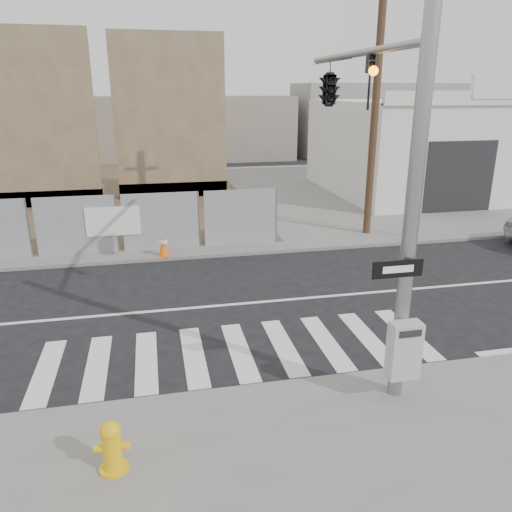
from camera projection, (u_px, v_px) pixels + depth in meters
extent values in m
plane|color=black|center=(223.00, 305.00, 13.24)|extent=(100.00, 100.00, 0.00)
cube|color=slate|center=(184.00, 198.00, 26.22)|extent=(50.00, 20.00, 0.12)
cylinder|color=gray|center=(413.00, 207.00, 8.14)|extent=(0.26, 0.26, 7.00)
cylinder|color=gray|center=(359.00, 53.00, 9.76)|extent=(0.14, 5.20, 0.14)
cube|color=#B2B2AF|center=(404.00, 350.00, 8.65)|extent=(0.55, 0.30, 1.05)
cube|color=black|center=(398.00, 269.00, 8.25)|extent=(0.90, 0.03, 0.30)
cube|color=silver|center=(398.00, 269.00, 8.24)|extent=(0.55, 0.01, 0.12)
imported|color=black|center=(370.00, 82.00, 9.38)|extent=(0.16, 0.20, 1.00)
imported|color=black|center=(330.00, 84.00, 11.42)|extent=(0.53, 2.48, 1.00)
cylinder|color=gray|center=(420.00, 168.00, 18.23)|extent=(0.12, 0.12, 5.20)
imported|color=black|center=(427.00, 97.00, 17.44)|extent=(0.16, 0.20, 1.00)
cube|color=brown|center=(27.00, 121.00, 22.63)|extent=(6.00, 0.50, 8.00)
cube|color=brown|center=(39.00, 197.00, 24.14)|extent=(6.00, 1.30, 0.80)
cube|color=brown|center=(170.00, 118.00, 24.84)|extent=(5.50, 0.50, 8.00)
cube|color=brown|center=(174.00, 188.00, 26.34)|extent=(5.50, 1.30, 0.80)
cube|color=silver|center=(441.00, 146.00, 27.27)|extent=(12.00, 10.00, 4.80)
cube|color=silver|center=(511.00, 98.00, 21.81)|extent=(12.00, 0.30, 0.60)
cube|color=black|center=(460.00, 177.00, 22.47)|extent=(3.40, 0.06, 3.20)
cylinder|color=#4B3423|center=(376.00, 99.00, 18.01)|extent=(0.28, 0.28, 10.00)
cylinder|color=#EEB20D|center=(114.00, 468.00, 7.35)|extent=(0.55, 0.55, 0.04)
cylinder|color=#EEB20D|center=(112.00, 451.00, 7.25)|extent=(0.36, 0.36, 0.65)
sphere|color=#EEB20D|center=(110.00, 431.00, 7.14)|extent=(0.30, 0.30, 0.30)
cylinder|color=#EEB20D|center=(100.00, 449.00, 7.20)|extent=(0.18, 0.16, 0.12)
cylinder|color=#EEB20D|center=(124.00, 445.00, 7.27)|extent=(0.18, 0.16, 0.12)
cube|color=orange|center=(164.00, 255.00, 16.84)|extent=(0.50, 0.50, 0.03)
cone|color=orange|center=(163.00, 245.00, 16.73)|extent=(0.45, 0.45, 0.75)
cylinder|color=silver|center=(163.00, 242.00, 16.70)|extent=(0.29, 0.29, 0.09)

